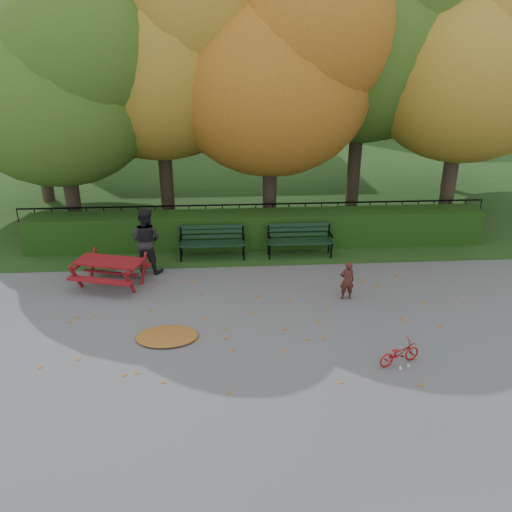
{
  "coord_description": "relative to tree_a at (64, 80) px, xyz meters",
  "views": [
    {
      "loc": [
        -0.95,
        -9.02,
        5.47
      ],
      "look_at": [
        -0.26,
        1.37,
        1.0
      ],
      "focal_mm": 35.0,
      "sensor_mm": 36.0,
      "label": 1
    }
  ],
  "objects": [
    {
      "name": "bench_right",
      "position": [
        6.29,
        -1.88,
        -4.0
      ],
      "size": [
        1.8,
        0.57,
        0.88
      ],
      "color": "black",
      "rests_on": "ground"
    },
    {
      "name": "adult",
      "position": [
        2.23,
        -2.68,
        -3.67
      ],
      "size": [
        0.99,
        0.88,
        1.7
      ],
      "primitive_type": "imported",
      "rotation": [
        0.0,
        0.0,
        2.81
      ],
      "color": "black",
      "rests_on": "ground"
    },
    {
      "name": "leaf_pile",
      "position": [
        3.02,
        -5.94,
        -4.48
      ],
      "size": [
        1.28,
        0.91,
        0.09
      ],
      "primitive_type": "ellipsoid",
      "rotation": [
        0.0,
        0.0,
        -0.04
      ],
      "color": "brown",
      "rests_on": "ground"
    },
    {
      "name": "ground",
      "position": [
        5.19,
        -5.58,
        -4.52
      ],
      "size": [
        90.0,
        90.0,
        0.0
      ],
      "primitive_type": "plane",
      "color": "slate",
      "rests_on": "ground"
    },
    {
      "name": "tree_a",
      "position": [
        0.0,
        0.0,
        0.0
      ],
      "size": [
        5.88,
        5.6,
        7.48
      ],
      "color": "#33231D",
      "rests_on": "ground"
    },
    {
      "name": "grass_strip",
      "position": [
        5.19,
        8.42,
        -4.52
      ],
      "size": [
        90.0,
        90.0,
        0.0
      ],
      "primitive_type": "plane",
      "color": "#1A3815",
      "rests_on": "ground"
    },
    {
      "name": "tree_g",
      "position": [
        13.52,
        4.18,
        0.85
      ],
      "size": [
        6.3,
        6.0,
        8.55
      ],
      "color": "#33231D",
      "rests_on": "ground"
    },
    {
      "name": "bicycle",
      "position": [
        7.38,
        -7.09,
        -4.3
      ],
      "size": [
        0.9,
        0.56,
        0.45
      ],
      "primitive_type": "imported",
      "rotation": [
        0.0,
        0.0,
        1.9
      ],
      "color": "#A60F0F",
      "rests_on": "ground"
    },
    {
      "name": "child",
      "position": [
        7.0,
        -4.51,
        -4.06
      ],
      "size": [
        0.34,
        0.23,
        0.92
      ],
      "primitive_type": "imported",
      "rotation": [
        0.0,
        0.0,
        3.16
      ],
      "color": "#431C15",
      "rests_on": "ground"
    },
    {
      "name": "building_right",
      "position": [
        13.19,
        22.42,
        1.48
      ],
      "size": [
        9.0,
        6.0,
        12.0
      ],
      "primitive_type": "cube",
      "color": "beige",
      "rests_on": "ground"
    },
    {
      "name": "leaf_scatter",
      "position": [
        5.19,
        -5.28,
        -4.51
      ],
      "size": [
        9.0,
        5.7,
        0.01
      ],
      "primitive_type": null,
      "color": "brown",
      "rests_on": "ground"
    },
    {
      "name": "hedge",
      "position": [
        5.19,
        -1.08,
        -4.02
      ],
      "size": [
        13.0,
        0.9,
        1.0
      ],
      "primitive_type": "cube",
      "color": "black",
      "rests_on": "ground"
    },
    {
      "name": "bench_left",
      "position": [
        3.89,
        -1.88,
        -4.0
      ],
      "size": [
        1.8,
        0.57,
        0.88
      ],
      "color": "black",
      "rests_on": "ground"
    },
    {
      "name": "picnic_table",
      "position": [
        1.46,
        -3.48,
        -3.99
      ],
      "size": [
        1.87,
        1.66,
        0.77
      ],
      "rotation": [
        0.0,
        0.0,
        -0.28
      ],
      "color": "maroon",
      "rests_on": "ground"
    },
    {
      "name": "tree_b",
      "position": [
        2.74,
        1.17,
        0.88
      ],
      "size": [
        6.72,
        6.4,
        8.79
      ],
      "color": "#33231D",
      "rests_on": "ground"
    },
    {
      "name": "iron_fence",
      "position": [
        5.19,
        -0.28,
        -3.98
      ],
      "size": [
        14.0,
        0.04,
        1.02
      ],
      "color": "black",
      "rests_on": "ground"
    },
    {
      "name": "tree_f",
      "position": [
        -1.94,
        3.66,
        1.17
      ],
      "size": [
        6.93,
        6.6,
        9.19
      ],
      "color": "#33231D",
      "rests_on": "ground"
    },
    {
      "name": "tree_e",
      "position": [
        11.71,
        0.19,
        0.56
      ],
      "size": [
        6.09,
        5.8,
        8.16
      ],
      "color": "#33231D",
      "rests_on": "ground"
    },
    {
      "name": "building_left",
      "position": [
        -3.81,
        20.42,
        2.98
      ],
      "size": [
        10.0,
        7.0,
        15.0
      ],
      "primitive_type": "cube",
      "color": "beige",
      "rests_on": "ground"
    },
    {
      "name": "tree_c",
      "position": [
        6.02,
        0.38,
        0.3
      ],
      "size": [
        6.3,
        6.0,
        8.0
      ],
      "color": "#33231D",
      "rests_on": "ground"
    },
    {
      "name": "tree_d",
      "position": [
        9.07,
        1.65,
        1.46
      ],
      "size": [
        7.14,
        6.8,
        9.58
      ],
      "color": "#33231D",
      "rests_on": "ground"
    }
  ]
}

